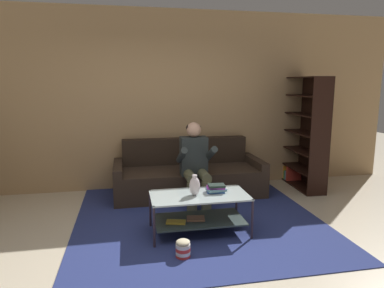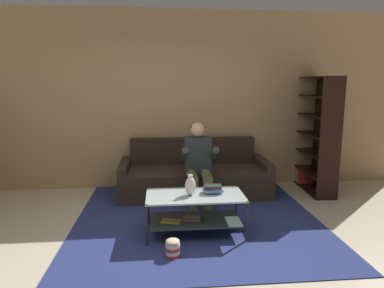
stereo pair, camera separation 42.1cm
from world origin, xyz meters
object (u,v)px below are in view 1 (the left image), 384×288
Objects in this scene: vase at (195,186)px; bookshelf at (305,137)px; book_stack at (216,188)px; couch at (188,176)px; popcorn_tub at (183,249)px; coffee_table at (199,208)px; person_seated_center at (195,161)px.

vase is 2.70m from bookshelf.
couch is at bearing 92.95° from book_stack.
vase is 0.75m from popcorn_tub.
couch is 1.46m from coffee_table.
couch is 0.65m from person_seated_center.
person_seated_center is 6.21× the size of popcorn_tub.
couch is at bearing 90.00° from person_seated_center.
vase is at bearing -168.32° from book_stack.
bookshelf is at bearing 2.06° from couch.
couch is 1.43m from book_stack.
couch reaches higher than coffee_table.
book_stack is at bearing -142.79° from bookshelf.
vase is (-0.20, -0.93, -0.07)m from person_seated_center.
popcorn_tub is (-2.44, -2.06, -0.74)m from bookshelf.
book_stack is 0.13× the size of bookshelf.
popcorn_tub is (-0.42, -1.99, -0.19)m from couch.
person_seated_center is 4.96× the size of book_stack.
bookshelf is (2.02, 0.07, 0.56)m from couch.
vase is 0.28m from book_stack.
coffee_table is 0.27m from vase.
person_seated_center is 0.99m from coffee_table.
vase is 0.13× the size of bookshelf.
vase is (-0.20, -1.46, 0.30)m from couch.
person_seated_center is 0.95m from vase.
coffee_table reaches higher than popcorn_tub.
couch reaches higher than book_stack.
vase is 1.26× the size of popcorn_tub.
bookshelf is (2.17, 1.52, 0.53)m from coffee_table.
bookshelf is 3.28m from popcorn_tub.
popcorn_tub is at bearing -139.85° from bookshelf.
vase reaches higher than coffee_table.
person_seated_center is 4.94× the size of vase.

